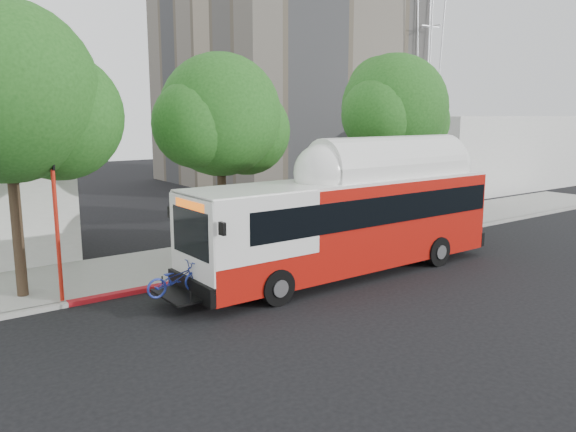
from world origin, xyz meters
name	(u,v)px	position (x,y,z in m)	size (l,w,h in m)	color
ground	(333,291)	(0.00, 0.00, 0.00)	(120.00, 120.00, 0.00)	black
sidewalk	(237,253)	(0.00, 6.50, 0.07)	(60.00, 5.00, 0.15)	gray
curb_strip	(270,265)	(0.00, 3.90, 0.07)	(60.00, 0.30, 0.15)	gray
red_curb_segment	(205,278)	(-3.00, 3.90, 0.08)	(10.00, 0.32, 0.16)	#A11118
street_tree_left	(22,100)	(-8.53, 5.56, 6.60)	(6.67, 5.80, 9.74)	#2D2116
street_tree_mid	(228,120)	(-0.59, 6.06, 5.91)	(5.75, 5.00, 8.62)	#2D2116
street_tree_right	(400,112)	(9.44, 5.86, 6.26)	(6.21, 5.40, 9.18)	#2D2116
horizon_block	(473,151)	(30.00, 16.00, 3.00)	(20.00, 12.00, 6.00)	silver
transit_bus	(350,224)	(1.98, 1.35, 1.98)	(14.38, 3.19, 4.24)	#AC130C
signal_pole	(57,233)	(-8.08, 4.16, 2.41)	(0.13, 0.44, 4.69)	red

